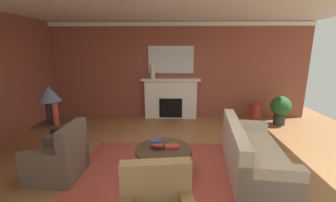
# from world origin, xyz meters

# --- Properties ---
(ground_plane) EXTENTS (9.84, 9.84, 0.00)m
(ground_plane) POSITION_xyz_m (0.00, 0.00, 0.00)
(ground_plane) COLOR olive
(wall_fireplace) EXTENTS (8.17, 0.12, 2.93)m
(wall_fireplace) POSITION_xyz_m (0.00, 3.21, 1.47)
(wall_fireplace) COLOR brown
(wall_fireplace) RESTS_ON ground_plane
(ceiling_panel) EXTENTS (8.17, 6.89, 0.06)m
(ceiling_panel) POSITION_xyz_m (0.00, 0.30, 2.96)
(ceiling_panel) COLOR white
(crown_moulding) EXTENTS (8.17, 0.08, 0.12)m
(crown_moulding) POSITION_xyz_m (0.00, 3.13, 2.85)
(crown_moulding) COLOR white
(area_rug) EXTENTS (3.10, 2.46, 0.01)m
(area_rug) POSITION_xyz_m (-0.17, -0.20, 0.01)
(area_rug) COLOR #993D33
(area_rug) RESTS_ON ground_plane
(fireplace) EXTENTS (1.80, 0.35, 1.25)m
(fireplace) POSITION_xyz_m (-0.11, 3.00, 0.59)
(fireplace) COLOR white
(fireplace) RESTS_ON ground_plane
(mantel_mirror) EXTENTS (1.38, 0.04, 0.82)m
(mantel_mirror) POSITION_xyz_m (-0.11, 3.12, 1.81)
(mantel_mirror) COLOR silver
(sofa) EXTENTS (1.13, 2.19, 0.85)m
(sofa) POSITION_xyz_m (1.40, -0.08, 0.30)
(sofa) COLOR beige
(sofa) RESTS_ON ground_plane
(armchair_near_window) EXTENTS (0.82, 0.82, 0.95)m
(armchair_near_window) POSITION_xyz_m (-1.95, -0.39, 0.31)
(armchair_near_window) COLOR brown
(armchair_near_window) RESTS_ON ground_plane
(coffee_table) EXTENTS (1.00, 1.00, 0.45)m
(coffee_table) POSITION_xyz_m (-0.17, -0.20, 0.34)
(coffee_table) COLOR #3D2D1E
(coffee_table) RESTS_ON ground_plane
(side_table) EXTENTS (0.56, 0.56, 0.70)m
(side_table) POSITION_xyz_m (-2.44, 0.40, 0.40)
(side_table) COLOR #3D2D1E
(side_table) RESTS_ON ground_plane
(table_lamp) EXTENTS (0.44, 0.44, 0.75)m
(table_lamp) POSITION_xyz_m (-2.44, 0.40, 1.22)
(table_lamp) COLOR black
(table_lamp) RESTS_ON side_table
(vase_on_side_table) EXTENTS (0.11, 0.11, 0.44)m
(vase_on_side_table) POSITION_xyz_m (-2.29, 0.28, 0.92)
(vase_on_side_table) COLOR #9E3328
(vase_on_side_table) RESTS_ON side_table
(vase_mantel_left) EXTENTS (0.15, 0.15, 0.41)m
(vase_mantel_left) POSITION_xyz_m (-0.66, 2.95, 1.46)
(vase_mantel_left) COLOR beige
(vase_mantel_left) RESTS_ON fireplace
(vase_tall_corner) EXTENTS (0.33, 0.33, 0.56)m
(vase_tall_corner) POSITION_xyz_m (2.44, 2.70, 0.28)
(vase_tall_corner) COLOR #9E3328
(vase_tall_corner) RESTS_ON ground_plane
(book_red_cover) EXTENTS (0.27, 0.20, 0.06)m
(book_red_cover) POSITION_xyz_m (-0.03, -0.18, 0.48)
(book_red_cover) COLOR maroon
(book_red_cover) RESTS_ON coffee_table
(book_art_folio) EXTENTS (0.20, 0.16, 0.04)m
(book_art_folio) POSITION_xyz_m (-0.27, -0.20, 0.53)
(book_art_folio) COLOR maroon
(book_art_folio) RESTS_ON coffee_table
(book_small_novel) EXTENTS (0.23, 0.19, 0.03)m
(book_small_novel) POSITION_xyz_m (-0.30, -0.11, 0.56)
(book_small_novel) COLOR navy
(book_small_novel) RESTS_ON coffee_table
(potted_plant) EXTENTS (0.56, 0.56, 0.83)m
(potted_plant) POSITION_xyz_m (3.04, 2.45, 0.49)
(potted_plant) COLOR #333333
(potted_plant) RESTS_ON ground_plane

